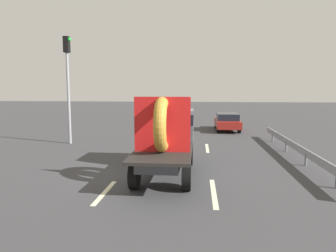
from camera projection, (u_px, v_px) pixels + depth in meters
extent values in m
plane|color=#38383A|center=(159.00, 173.00, 12.14)|extent=(120.00, 120.00, 0.00)
cylinder|color=black|center=(150.00, 153.00, 13.65)|extent=(0.28, 0.92, 0.92)
cylinder|color=black|center=(189.00, 154.00, 13.49)|extent=(0.28, 0.92, 0.92)
cylinder|color=black|center=(134.00, 175.00, 10.27)|extent=(0.28, 0.92, 0.92)
cylinder|color=black|center=(187.00, 176.00, 10.11)|extent=(0.28, 0.92, 0.92)
cube|color=black|center=(165.00, 152.00, 11.74)|extent=(1.30, 5.41, 0.25)
cube|color=#4C5156|center=(170.00, 125.00, 13.42)|extent=(2.00, 1.81, 1.35)
cube|color=black|center=(170.00, 118.00, 13.34)|extent=(2.02, 1.72, 0.44)
cube|color=black|center=(163.00, 152.00, 10.83)|extent=(2.00, 3.60, 0.10)
cube|color=black|center=(168.00, 128.00, 12.48)|extent=(1.80, 0.08, 1.10)
torus|color=#B7842D|center=(162.00, 125.00, 10.56)|extent=(0.42, 1.87, 1.87)
cube|color=red|center=(162.00, 125.00, 10.56)|extent=(1.90, 0.03, 1.87)
cylinder|color=black|center=(216.00, 124.00, 25.57)|extent=(0.21, 0.62, 0.62)
cylinder|color=black|center=(235.00, 124.00, 25.42)|extent=(0.21, 0.62, 0.62)
cylinder|color=black|center=(218.00, 128.00, 22.98)|extent=(0.21, 0.62, 0.62)
cylinder|color=black|center=(239.00, 129.00, 22.84)|extent=(0.21, 0.62, 0.62)
cube|color=maroon|center=(227.00, 123.00, 24.17)|extent=(1.75, 4.09, 0.54)
cube|color=black|center=(227.00, 116.00, 24.01)|extent=(1.58, 2.29, 0.49)
cylinder|color=gray|center=(69.00, 99.00, 18.32)|extent=(0.16, 0.16, 5.28)
cube|color=black|center=(67.00, 44.00, 17.94)|extent=(0.30, 0.36, 0.90)
sphere|color=#19D833|center=(69.00, 39.00, 17.89)|extent=(0.20, 0.20, 0.20)
cube|color=gray|center=(295.00, 146.00, 14.74)|extent=(0.06, 12.05, 0.32)
cylinder|color=slate|center=(306.00, 159.00, 13.29)|extent=(0.10, 0.10, 0.55)
cylinder|color=slate|center=(286.00, 146.00, 16.27)|extent=(0.10, 0.10, 0.55)
cylinder|color=slate|center=(273.00, 137.00, 19.24)|extent=(0.10, 0.10, 0.55)
cube|color=beige|center=(105.00, 192.00, 9.95)|extent=(0.16, 2.32, 0.01)
cube|color=beige|center=(147.00, 145.00, 18.12)|extent=(0.16, 2.78, 0.01)
cube|color=beige|center=(214.00, 193.00, 9.91)|extent=(0.16, 2.81, 0.01)
cube|color=beige|center=(207.00, 148.00, 17.18)|extent=(0.16, 2.48, 0.01)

